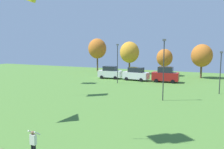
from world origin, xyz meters
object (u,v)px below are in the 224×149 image
object	(u,v)px
parked_car_leftmost	(110,72)
treeline_tree_0	(97,49)
parked_car_third_from_left	(165,75)
parked_car_second_from_left	(136,74)
person_standing_far_right	(33,142)
treeline_tree_1	(130,52)
treeline_tree_3	(202,56)
light_post_2	(117,61)
treeline_tree_2	(165,58)
light_post_1	(220,70)
light_post_0	(164,67)

from	to	relation	value
parked_car_leftmost	treeline_tree_0	xyz separation A→B (m)	(-8.15, 10.03, 4.34)
parked_car_third_from_left	parked_car_second_from_left	bearing A→B (deg)	178.42
person_standing_far_right	treeline_tree_1	world-z (taller)	treeline_tree_1
parked_car_second_from_left	treeline_tree_3	xyz separation A→B (m)	(10.41, 8.32, 3.18)
person_standing_far_right	light_post_2	size ratio (longest dim) A/B	0.25
treeline_tree_2	parked_car_leftmost	bearing A→B (deg)	-134.95
person_standing_far_right	treeline_tree_1	size ratio (longest dim) A/B	0.23
person_standing_far_right	parked_car_third_from_left	xyz separation A→B (m)	(0.77, 30.71, 0.39)
parked_car_leftmost	light_post_2	world-z (taller)	light_post_2
parked_car_third_from_left	treeline_tree_0	xyz separation A→B (m)	(-18.73, 10.07, 4.22)
person_standing_far_right	parked_car_second_from_left	xyz separation A→B (m)	(-4.52, 30.54, 0.26)
treeline_tree_1	parked_car_third_from_left	bearing A→B (deg)	-41.82
light_post_1	treeline_tree_0	bearing A→B (deg)	148.26
parked_car_third_from_left	treeline_tree_1	size ratio (longest dim) A/B	0.64
light_post_2	treeline_tree_0	distance (m)	18.68
treeline_tree_1	person_standing_far_right	bearing A→B (deg)	-76.88
light_post_2	treeline_tree_2	distance (m)	13.87
treeline_tree_1	treeline_tree_2	size ratio (longest dim) A/B	1.28
person_standing_far_right	treeline_tree_2	size ratio (longest dim) A/B	0.29
light_post_0	treeline_tree_1	size ratio (longest dim) A/B	0.99
person_standing_far_right	treeline_tree_3	bearing A→B (deg)	87.22
parked_car_leftmost	parked_car_third_from_left	distance (m)	10.58
parked_car_third_from_left	light_post_0	size ratio (longest dim) A/B	0.65
treeline_tree_3	parked_car_third_from_left	bearing A→B (deg)	-122.10
parked_car_leftmost	treeline_tree_0	world-z (taller)	treeline_tree_0
light_post_2	light_post_0	bearing A→B (deg)	-43.25
person_standing_far_right	treeline_tree_3	size ratio (longest dim) A/B	0.25
parked_car_second_from_left	light_post_0	size ratio (longest dim) A/B	0.67
parked_car_leftmost	light_post_1	bearing A→B (deg)	-25.02
treeline_tree_0	treeline_tree_1	distance (m)	8.82
parked_car_leftmost	light_post_1	distance (m)	20.45
parked_car_third_from_left	treeline_tree_1	bearing A→B (deg)	134.78
light_post_0	treeline_tree_3	world-z (taller)	light_post_0
person_standing_far_right	treeline_tree_0	distance (m)	44.79
treeline_tree_0	light_post_1	bearing A→B (deg)	-31.74
parked_car_leftmost	treeline_tree_0	bearing A→B (deg)	123.82
parked_car_second_from_left	light_post_1	size ratio (longest dim) A/B	0.85
parked_car_second_from_left	light_post_2	xyz separation A→B (m)	(-1.79, -4.25, 2.51)
light_post_1	light_post_2	size ratio (longest dim) A/B	0.85
light_post_2	treeline_tree_3	world-z (taller)	treeline_tree_3
person_standing_far_right	treeline_tree_2	world-z (taller)	treeline_tree_2
light_post_0	treeline_tree_0	world-z (taller)	treeline_tree_0
parked_car_leftmost	treeline_tree_0	size ratio (longest dim) A/B	0.57
parked_car_second_from_left	parked_car_third_from_left	world-z (taller)	parked_car_third_from_left
parked_car_leftmost	parked_car_third_from_left	size ratio (longest dim) A/B	1.00
parked_car_leftmost	treeline_tree_2	size ratio (longest dim) A/B	0.82
parked_car_third_from_left	treeline_tree_3	size ratio (longest dim) A/B	0.70
parked_car_third_from_left	treeline_tree_0	world-z (taller)	treeline_tree_0
parked_car_second_from_left	treeline_tree_3	size ratio (longest dim) A/B	0.72
person_standing_far_right	treeline_tree_3	distance (m)	39.46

